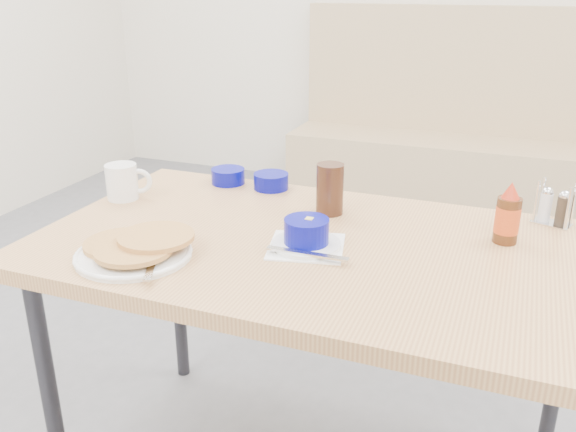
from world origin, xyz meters
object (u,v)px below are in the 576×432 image
(butter_bowl, at_px, (271,181))
(amber_tumbler, at_px, (330,189))
(dining_table, at_px, (317,265))
(grits_setting, at_px, (306,235))
(syrup_bottle, at_px, (508,217))
(pancake_plate, at_px, (136,249))
(coffee_mug, at_px, (123,181))
(booth_bench, at_px, (445,151))
(creamer_bowl, at_px, (228,176))
(condiment_caddy, at_px, (554,210))

(butter_bowl, height_order, amber_tumbler, amber_tumbler)
(dining_table, bearing_deg, amber_tumbler, 99.74)
(grits_setting, xyz_separation_m, syrup_bottle, (0.45, 0.21, 0.04))
(pancake_plate, relative_size, amber_tumbler, 1.92)
(grits_setting, relative_size, amber_tumbler, 1.64)
(dining_table, height_order, butter_bowl, butter_bowl)
(coffee_mug, relative_size, butter_bowl, 1.21)
(booth_bench, distance_m, butter_bowl, 2.25)
(pancake_plate, height_order, creamer_bowl, same)
(grits_setting, bearing_deg, coffee_mug, 167.39)
(booth_bench, relative_size, pancake_plate, 7.02)
(coffee_mug, xyz_separation_m, syrup_bottle, (1.07, 0.07, 0.01))
(coffee_mug, height_order, condiment_caddy, condiment_caddy)
(creamer_bowl, height_order, butter_bowl, same)
(pancake_plate, distance_m, coffee_mug, 0.43)
(amber_tumbler, height_order, condiment_caddy, amber_tumbler)
(butter_bowl, xyz_separation_m, amber_tumbler, (0.23, -0.14, 0.05))
(butter_bowl, relative_size, amber_tumbler, 0.76)
(creamer_bowl, bearing_deg, pancake_plate, -85.51)
(creamer_bowl, distance_m, amber_tumbler, 0.41)
(condiment_caddy, bearing_deg, amber_tumbler, -146.66)
(booth_bench, distance_m, amber_tumbler, 2.38)
(condiment_caddy, bearing_deg, dining_table, -127.86)
(butter_bowl, distance_m, condiment_caddy, 0.81)
(dining_table, xyz_separation_m, butter_bowl, (-0.27, 0.34, 0.09))
(dining_table, bearing_deg, grits_setting, -111.14)
(booth_bench, bearing_deg, coffee_mug, -104.63)
(pancake_plate, distance_m, butter_bowl, 0.58)
(booth_bench, distance_m, syrup_bottle, 2.45)
(pancake_plate, distance_m, creamer_bowl, 0.57)
(pancake_plate, bearing_deg, condiment_caddy, 32.15)
(pancake_plate, bearing_deg, creamer_bowl, 94.49)
(coffee_mug, xyz_separation_m, grits_setting, (0.62, -0.14, -0.02))
(pancake_plate, bearing_deg, amber_tumbler, 52.33)
(syrup_bottle, bearing_deg, butter_bowl, 166.21)
(pancake_plate, bearing_deg, butter_bowl, 79.77)
(butter_bowl, height_order, condiment_caddy, condiment_caddy)
(dining_table, xyz_separation_m, pancake_plate, (-0.37, -0.23, 0.08))
(booth_bench, xyz_separation_m, dining_table, (0.00, -2.53, 0.35))
(booth_bench, bearing_deg, dining_table, -90.00)
(grits_setting, distance_m, amber_tumbler, 0.25)
(creamer_bowl, xyz_separation_m, syrup_bottle, (0.85, -0.17, 0.04))
(dining_table, distance_m, butter_bowl, 0.44)
(coffee_mug, height_order, syrup_bottle, syrup_bottle)
(dining_table, distance_m, syrup_bottle, 0.48)
(booth_bench, height_order, dining_table, booth_bench)
(pancake_plate, height_order, grits_setting, grits_setting)
(dining_table, relative_size, pancake_plate, 5.17)
(dining_table, height_order, amber_tumbler, amber_tumbler)
(creamer_bowl, xyz_separation_m, amber_tumbler, (0.38, -0.14, 0.05))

